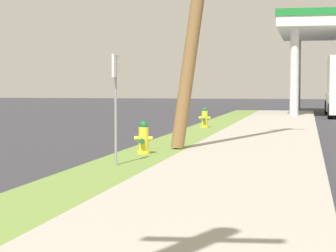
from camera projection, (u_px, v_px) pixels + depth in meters
fire_hydrant_second at (144, 139)px, 14.83m from camera, size 0.42×0.38×0.74m
fire_hydrant_third at (205, 118)px, 24.13m from camera, size 0.42×0.37×0.74m
street_sign_post at (116, 86)px, 12.71m from camera, size 0.05×0.36×2.12m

